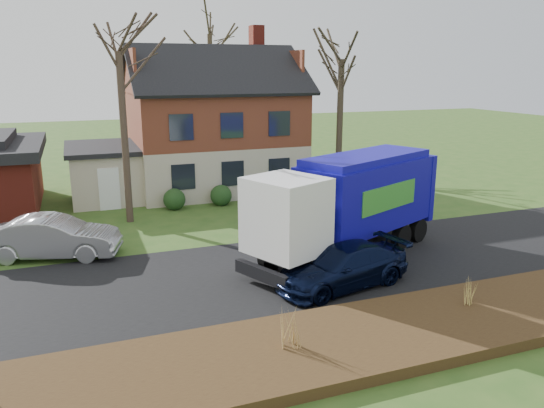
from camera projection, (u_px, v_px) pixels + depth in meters
name	position (u px, v px, depth m)	size (l,w,h in m)	color
ground	(262.00, 275.00, 18.06)	(120.00, 120.00, 0.00)	#2D511B
road	(262.00, 275.00, 18.06)	(80.00, 7.00, 0.02)	black
mulch_verge	(333.00, 344.00, 13.21)	(80.00, 3.50, 0.30)	#301D10
main_house	(205.00, 119.00, 30.18)	(12.95, 8.95, 9.26)	beige
garbage_truck	(350.00, 200.00, 19.46)	(8.90, 5.68, 3.73)	black
silver_sedan	(53.00, 237.00, 19.54)	(1.65, 4.74, 1.56)	#A2A4A9
navy_wagon	(343.00, 266.00, 16.97)	(1.88, 4.62, 1.34)	black
tree_front_west	(117.00, 24.00, 22.19)	(3.52, 3.52, 10.46)	#413227
tree_front_east	(342.00, 35.00, 27.28)	(3.75, 3.75, 10.42)	#3A3023
tree_back	(209.00, 16.00, 37.71)	(3.95, 3.95, 12.50)	#3B3123
grass_clump_mid	(290.00, 327.00, 12.74)	(0.36, 0.30, 1.01)	#AC864B
grass_clump_east	(470.00, 290.00, 15.09)	(0.32, 0.26, 0.79)	tan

